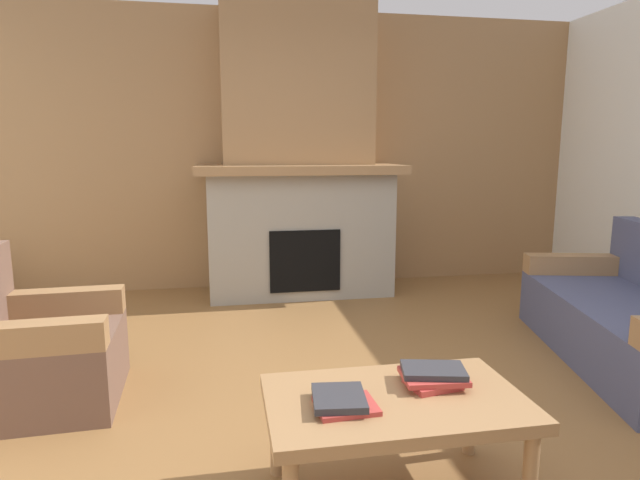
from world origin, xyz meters
TOP-DOWN VIEW (x-y plane):
  - ground at (0.00, 0.00)m, footprint 9.00×9.00m
  - wall_back_wood_panel at (0.00, 3.00)m, footprint 6.00×0.12m
  - fireplace at (0.00, 2.62)m, footprint 1.90×0.82m
  - armchair at (-1.74, 0.58)m, footprint 0.79×0.79m
  - coffee_table at (-0.07, -0.54)m, footprint 1.00×0.60m
  - book_stack_near_edge at (-0.30, -0.59)m, footprint 0.25×0.24m
  - book_stack_center at (0.11, -0.47)m, footprint 0.28×0.22m

SIDE VIEW (x-z plane):
  - ground at x=0.00m, z-range 0.00..0.00m
  - armchair at x=-1.74m, z-range -0.13..0.72m
  - coffee_table at x=-0.07m, z-range 0.16..0.59m
  - book_stack_near_edge at x=-0.30m, z-range 0.43..0.48m
  - book_stack_center at x=0.11m, z-range 0.43..0.50m
  - fireplace at x=0.00m, z-range -0.19..2.51m
  - wall_back_wood_panel at x=0.00m, z-range 0.00..2.70m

